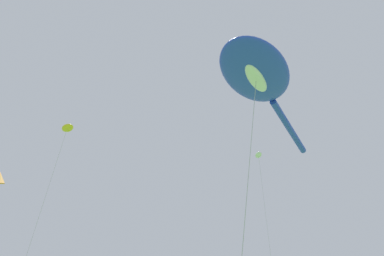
{
  "coord_description": "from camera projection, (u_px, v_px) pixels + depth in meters",
  "views": [
    {
      "loc": [
        -5.17,
        -2.89,
        1.88
      ],
      "look_at": [
        -1.57,
        7.22,
        9.14
      ],
      "focal_mm": 39.41,
      "sensor_mm": 36.0,
      "label": 1
    }
  ],
  "objects": [
    {
      "name": "small_kite_stunt_black",
      "position": [
        67.0,
        130.0,
        32.62
      ],
      "size": [
        2.43,
        2.01,
        20.48
      ],
      "rotation": [
        0.0,
        0.0,
        -1.03
      ],
      "color": "yellow",
      "rests_on": "ground"
    },
    {
      "name": "small_kite_delta_white",
      "position": [
        259.0,
        158.0,
        41.62
      ],
      "size": [
        1.12,
        1.85,
        23.3
      ],
      "rotation": [
        0.0,
        0.0,
        1.11
      ],
      "color": "white",
      "rests_on": "ground"
    },
    {
      "name": "big_show_kite",
      "position": [
        257.0,
        75.0,
        20.26
      ],
      "size": [
        9.11,
        8.29,
        15.89
      ],
      "rotation": [
        0.0,
        0.0,
        -2.41
      ],
      "color": "blue",
      "rests_on": "ground"
    }
  ]
}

